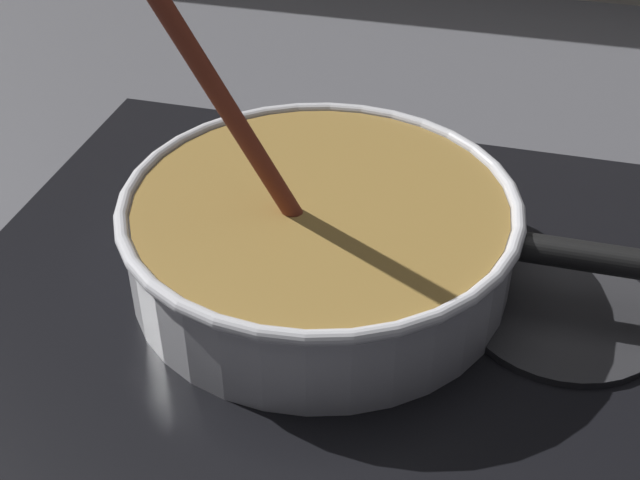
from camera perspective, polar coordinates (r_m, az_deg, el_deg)
ground at (r=0.67m, az=-11.93°, el=-7.58°), size 2.40×1.60×0.04m
hob_plate at (r=0.68m, az=0.00°, el=-2.81°), size 0.56×0.48×0.01m
burner_ring at (r=0.67m, az=0.00°, el=-2.16°), size 0.19×0.19×0.01m
spare_burner at (r=0.66m, az=16.05°, el=-4.77°), size 0.15×0.15×0.01m
cooking_pan at (r=0.65m, az=0.08°, el=0.36°), size 0.43×0.30×0.29m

